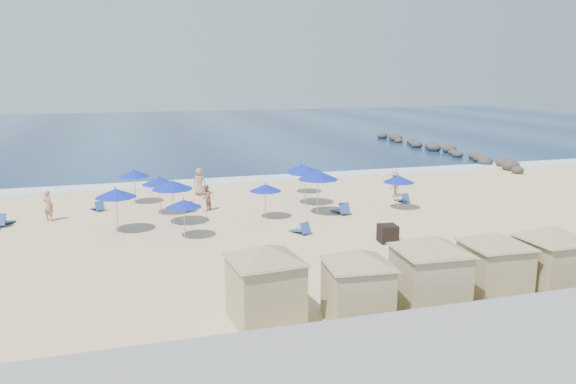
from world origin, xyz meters
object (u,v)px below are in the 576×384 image
Objects in this scene: umbrella_7 at (306,169)px; umbrella_5 at (172,185)px; umbrella_9 at (301,167)px; umbrella_3 at (184,204)px; cabana_3 at (495,256)px; beachgoer_2 at (395,184)px; trash_bin at (388,234)px; umbrella_2 at (134,173)px; beachgoer_1 at (206,198)px; umbrella_6 at (266,188)px; cabana_0 at (265,273)px; cabana_4 at (553,251)px; rock_jetty at (439,149)px; cabana_1 at (358,276)px; umbrella_10 at (399,179)px; beachgoer_3 at (199,182)px; umbrella_1 at (116,193)px; umbrella_4 at (159,181)px; beachgoer_0 at (48,206)px; umbrella_8 at (318,175)px; cabana_2 at (430,263)px.

umbrella_5 is at bearing -164.13° from umbrella_7.
umbrella_3 is at bearing -136.03° from umbrella_9.
beachgoer_2 is (4.45, 16.51, -0.72)m from cabana_3.
umbrella_2 is at bearing 139.07° from trash_bin.
umbrella_6 is at bearing 81.29° from beachgoer_1.
cabana_0 is 10.87m from cabana_4.
umbrella_5 reaches higher than rock_jetty.
cabana_1 is 1.93× the size of umbrella_2.
cabana_0 is at bearing -111.20° from umbrella_9.
beachgoer_2 is at bearing 4.97° from umbrella_7.
umbrella_2 reaches higher than umbrella_10.
umbrella_10 reaches higher than beachgoer_3.
umbrella_1 is at bearing -145.98° from rock_jetty.
beachgoer_2 is (14.75, 2.93, -1.35)m from umbrella_5.
umbrella_5 is (-1.78, 13.17, 0.53)m from cabana_0.
umbrella_3 is at bearing -152.24° from umbrella_6.
umbrella_5 is at bearing -144.35° from rock_jetty.
cabana_3 is 1.91× the size of umbrella_4.
cabana_1 reaches higher than rock_jetty.
umbrella_3 is at bearing -76.11° from umbrella_2.
umbrella_7 is 1.64× the size of beachgoer_1.
beachgoer_0 is at bearing 176.96° from umbrella_4.
umbrella_7 is at bearing 123.12° from beachgoer_1.
beachgoer_1 is (-6.05, 2.87, -1.57)m from umbrella_8.
umbrella_10 is at bearing 10.38° from umbrella_3.
umbrella_7 reaches higher than umbrella_1.
trash_bin is at bearing 94.69° from cabana_3.
umbrella_9 is 1.31× the size of beachgoer_1.
umbrella_9 is at bearing -65.44° from beachgoer_2.
umbrella_7 is at bearing 104.91° from cabana_4.
cabana_0 reaches higher than cabana_1.
umbrella_2 is at bearing -153.98° from rock_jetty.
cabana_3 is 2.12× the size of umbrella_9.
cabana_1 reaches higher than beachgoer_0.
cabana_1 is 2.11× the size of umbrella_3.
umbrella_5 reaches higher than beachgoer_0.
umbrella_3 is at bearing -169.62° from umbrella_10.
cabana_0 is 8.53m from cabana_3.
umbrella_2 is 10.95m from umbrella_9.
rock_jetty is at bearing 37.12° from umbrella_9.
umbrella_9 is at bearing 18.69° from umbrella_4.
cabana_1 is 1.70× the size of umbrella_5.
cabana_2 is at bearing -174.17° from cabana_3.
beachgoer_2 is at bearing 51.14° from cabana_0.
cabana_4 reaches higher than umbrella_2.
umbrella_2 reaches higher than umbrella_3.
umbrella_3 is 8.90m from beachgoer_0.
rock_jetty is 42.57m from cabana_1.
cabana_1 is at bearing -122.24° from umbrella_10.
cabana_2 is 2.27× the size of umbrella_6.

